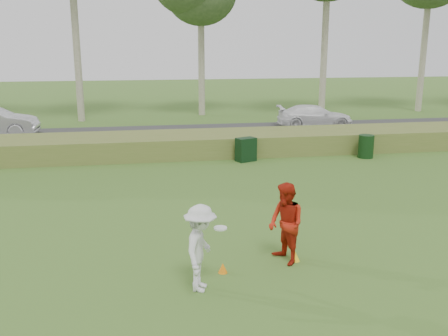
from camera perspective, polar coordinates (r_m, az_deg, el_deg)
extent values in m
plane|color=#376220|center=(11.34, 3.53, -11.28)|extent=(120.00, 120.00, 0.00)
cube|color=#576829|center=(22.52, -3.49, 2.77)|extent=(80.00, 3.00, 0.90)
cube|color=#2D2D2D|center=(27.49, -4.65, 3.91)|extent=(80.00, 6.00, 0.06)
cylinder|color=#9C9377|center=(34.75, -2.63, 15.52)|extent=(0.44, 0.44, 11.50)
cylinder|color=#9C9377|center=(34.82, 11.60, 17.32)|extent=(0.44, 0.44, 14.00)
cylinder|color=#9C9377|center=(39.50, 22.17, 15.82)|extent=(0.44, 0.44, 13.50)
imported|color=silver|center=(10.04, -2.70, -9.13)|extent=(1.01, 1.31, 1.79)
cylinder|color=white|center=(9.95, -0.42, -6.89)|extent=(0.27, 0.27, 0.03)
imported|color=#B01F0F|center=(11.30, 7.09, -6.34)|extent=(0.93, 1.06, 1.86)
cone|color=orange|center=(11.03, -0.14, -11.35)|extent=(0.20, 0.20, 0.22)
cone|color=yellow|center=(11.70, 8.16, -9.97)|extent=(0.20, 0.20, 0.22)
cube|color=black|center=(21.06, 2.52, 2.12)|extent=(0.93, 0.76, 1.00)
cylinder|color=black|center=(22.55, 15.91, 2.39)|extent=(0.70, 0.70, 1.00)
imported|color=white|center=(29.98, 10.34, 5.87)|extent=(4.59, 2.34, 1.28)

